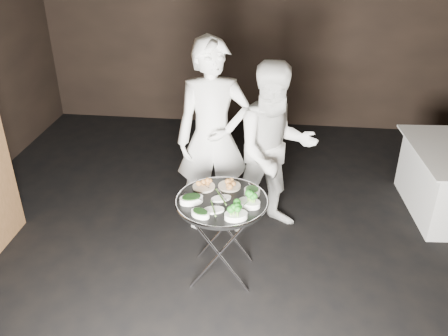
# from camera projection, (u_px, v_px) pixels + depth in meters

# --- Properties ---
(floor) EXTENTS (6.00, 7.00, 0.05)m
(floor) POSITION_uv_depth(u_px,v_px,m) (237.00, 292.00, 3.90)
(floor) COLOR black
(floor) RESTS_ON ground
(wall_back) EXTENTS (6.00, 0.05, 3.00)m
(wall_back) POSITION_uv_depth(u_px,v_px,m) (263.00, 17.00, 6.25)
(wall_back) COLOR black
(wall_back) RESTS_ON floor
(tray_stand) EXTENTS (0.49, 0.42, 0.73)m
(tray_stand) POSITION_uv_depth(u_px,v_px,m) (222.00, 235.00, 3.87)
(tray_stand) COLOR silver
(tray_stand) RESTS_ON floor
(serving_tray) EXTENTS (0.74, 0.74, 0.04)m
(serving_tray) POSITION_uv_depth(u_px,v_px,m) (222.00, 201.00, 3.71)
(serving_tray) COLOR black
(serving_tray) RESTS_ON tray_stand
(potato_plate_a) EXTENTS (0.19, 0.19, 0.07)m
(potato_plate_a) POSITION_uv_depth(u_px,v_px,m) (204.00, 185.00, 3.86)
(potato_plate_a) COLOR beige
(potato_plate_a) RESTS_ON serving_tray
(potato_plate_b) EXTENTS (0.20, 0.20, 0.07)m
(potato_plate_b) POSITION_uv_depth(u_px,v_px,m) (229.00, 184.00, 3.87)
(potato_plate_b) COLOR beige
(potato_plate_b) RESTS_ON serving_tray
(greens_bowl) EXTENTS (0.13, 0.13, 0.07)m
(greens_bowl) POSITION_uv_depth(u_px,v_px,m) (252.00, 191.00, 3.77)
(greens_bowl) COLOR white
(greens_bowl) RESTS_ON serving_tray
(asparagus_plate_a) EXTENTS (0.18, 0.15, 0.03)m
(asparagus_plate_a) POSITION_uv_depth(u_px,v_px,m) (221.00, 198.00, 3.71)
(asparagus_plate_a) COLOR white
(asparagus_plate_a) RESTS_ON serving_tray
(asparagus_plate_b) EXTENTS (0.19, 0.14, 0.03)m
(asparagus_plate_b) POSITION_uv_depth(u_px,v_px,m) (213.00, 209.00, 3.57)
(asparagus_plate_b) COLOR white
(asparagus_plate_b) RESTS_ON serving_tray
(spinach_bowl_a) EXTENTS (0.21, 0.18, 0.08)m
(spinach_bowl_a) POSITION_uv_depth(u_px,v_px,m) (191.00, 199.00, 3.66)
(spinach_bowl_a) COLOR white
(spinach_bowl_a) RESTS_ON serving_tray
(spinach_bowl_b) EXTENTS (0.18, 0.15, 0.06)m
(spinach_bowl_b) POSITION_uv_depth(u_px,v_px,m) (200.00, 213.00, 3.50)
(spinach_bowl_b) COLOR white
(spinach_bowl_b) RESTS_ON serving_tray
(broccoli_bowl_a) EXTENTS (0.20, 0.16, 0.07)m
(broccoli_bowl_a) POSITION_uv_depth(u_px,v_px,m) (249.00, 202.00, 3.62)
(broccoli_bowl_a) COLOR white
(broccoli_bowl_a) RESTS_ON serving_tray
(broccoli_bowl_b) EXTENTS (0.20, 0.17, 0.07)m
(broccoli_bowl_b) POSITION_uv_depth(u_px,v_px,m) (236.00, 215.00, 3.48)
(broccoli_bowl_b) COLOR white
(broccoli_bowl_b) RESTS_ON serving_tray
(serving_utensils) EXTENTS (0.57, 0.43, 0.01)m
(serving_utensils) POSITION_uv_depth(u_px,v_px,m) (225.00, 191.00, 3.74)
(serving_utensils) COLOR silver
(serving_utensils) RESTS_ON serving_tray
(waiter_left) EXTENTS (0.75, 0.57, 1.84)m
(waiter_left) POSITION_uv_depth(u_px,v_px,m) (213.00, 139.00, 4.29)
(waiter_left) COLOR white
(waiter_left) RESTS_ON floor
(waiter_right) EXTENTS (0.97, 0.86, 1.65)m
(waiter_right) POSITION_uv_depth(u_px,v_px,m) (275.00, 150.00, 4.30)
(waiter_right) COLOR white
(waiter_right) RESTS_ON floor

